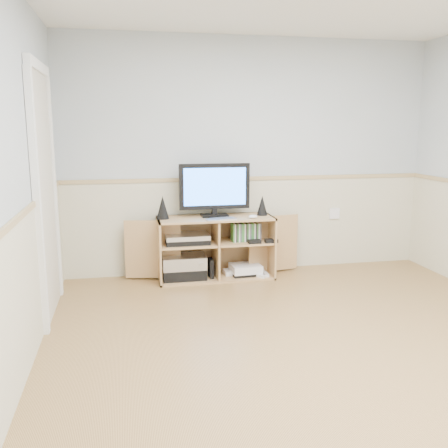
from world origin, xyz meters
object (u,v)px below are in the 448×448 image
(media_cabinet, at_px, (215,246))
(game_consoles, at_px, (244,270))
(keyboard, at_px, (221,219))
(monitor, at_px, (215,188))

(media_cabinet, xyz_separation_m, game_consoles, (0.31, -0.07, -0.26))
(keyboard, height_order, game_consoles, keyboard)
(monitor, xyz_separation_m, keyboard, (0.03, -0.19, -0.29))
(game_consoles, bearing_deg, media_cabinet, 167.82)
(media_cabinet, height_order, game_consoles, media_cabinet)
(monitor, bearing_deg, keyboard, -81.64)
(media_cabinet, height_order, monitor, monitor)
(media_cabinet, xyz_separation_m, keyboard, (0.03, -0.19, 0.32))
(keyboard, relative_size, game_consoles, 0.68)
(monitor, bearing_deg, game_consoles, -11.12)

